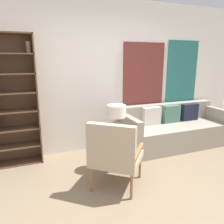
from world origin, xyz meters
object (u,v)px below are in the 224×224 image
at_px(couch, 173,130).
at_px(table_lamp, 117,116).
at_px(armchair, 114,152).
at_px(side_table, 119,136).

height_order(couch, table_lamp, table_lamp).
bearing_deg(table_lamp, armchair, -114.98).
bearing_deg(armchair, table_lamp, 65.02).
bearing_deg(side_table, couch, 16.43).
xyz_separation_m(couch, table_lamp, (-1.40, -0.45, 0.53)).
bearing_deg(table_lamp, side_table, 41.47).
height_order(armchair, couch, armchair).
bearing_deg(side_table, table_lamp, -138.53).
distance_m(armchair, side_table, 0.69).
distance_m(couch, side_table, 1.41).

